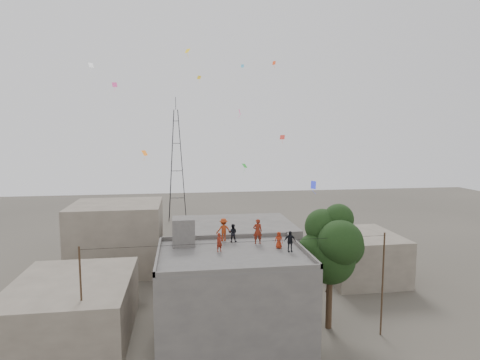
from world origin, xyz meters
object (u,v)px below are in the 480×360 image
object	(u,v)px
stair_head_box	(184,231)
person_red_adult	(258,231)
person_dark_adult	(290,241)
transmission_tower	(177,165)
tree	(332,246)

from	to	relation	value
stair_head_box	person_red_adult	world-z (taller)	stair_head_box
person_red_adult	person_dark_adult	distance (m)	2.96
transmission_tower	person_dark_adult	size ratio (longest dim) A/B	13.81
tree	transmission_tower	world-z (taller)	transmission_tower
person_red_adult	person_dark_adult	xyz separation A→B (m)	(1.81, -2.34, -0.20)
tree	person_red_adult	xyz separation A→B (m)	(-5.18, 1.53, 0.92)
tree	stair_head_box	bearing A→B (deg)	169.26
transmission_tower	person_dark_adult	bearing A→B (deg)	-78.75
tree	person_red_adult	size ratio (longest dim) A/B	4.92
tree	person_dark_adult	world-z (taller)	tree
person_dark_adult	transmission_tower	bearing A→B (deg)	104.73
stair_head_box	tree	bearing A→B (deg)	-10.74
stair_head_box	person_red_adult	size ratio (longest dim) A/B	1.08
tree	transmission_tower	bearing A→B (deg)	106.09
person_red_adult	person_dark_adult	size ratio (longest dim) A/B	1.28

